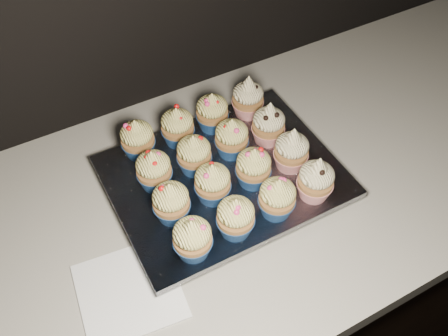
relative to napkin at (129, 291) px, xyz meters
name	(u,v)px	position (x,y,z in m)	size (l,w,h in m)	color
cabinet	(263,284)	(0.35, 0.11, -0.47)	(2.40, 0.60, 0.86)	black
worktop	(277,174)	(0.35, 0.11, -0.02)	(2.44, 0.64, 0.04)	beige
napkin	(129,291)	(0.00, 0.00, 0.00)	(0.16, 0.16, 0.00)	white
baking_tray	(224,182)	(0.23, 0.12, 0.01)	(0.37, 0.28, 0.02)	black
foil_lining	(224,176)	(0.23, 0.12, 0.03)	(0.40, 0.31, 0.01)	silver
cupcake_0	(192,238)	(0.11, 0.00, 0.07)	(0.06, 0.06, 0.08)	navy
cupcake_1	(236,217)	(0.19, 0.00, 0.07)	(0.06, 0.06, 0.08)	navy
cupcake_2	(277,198)	(0.27, 0.00, 0.07)	(0.06, 0.06, 0.08)	navy
cupcake_3	(316,180)	(0.35, 0.00, 0.07)	(0.06, 0.06, 0.10)	red
cupcake_4	(171,202)	(0.11, 0.08, 0.07)	(0.06, 0.06, 0.08)	navy
cupcake_5	(213,183)	(0.19, 0.08, 0.07)	(0.06, 0.06, 0.08)	navy
cupcake_6	(253,167)	(0.27, 0.08, 0.07)	(0.06, 0.06, 0.08)	navy
cupcake_7	(291,150)	(0.35, 0.08, 0.07)	(0.06, 0.06, 0.10)	red
cupcake_8	(154,170)	(0.12, 0.15, 0.07)	(0.06, 0.06, 0.08)	navy
cupcake_9	(194,154)	(0.19, 0.15, 0.07)	(0.06, 0.06, 0.08)	navy
cupcake_10	(232,138)	(0.27, 0.16, 0.07)	(0.06, 0.06, 0.08)	navy
cupcake_11	(269,124)	(0.35, 0.15, 0.07)	(0.06, 0.06, 0.10)	red
cupcake_12	(138,139)	(0.12, 0.24, 0.07)	(0.06, 0.06, 0.08)	navy
cupcake_13	(178,127)	(0.20, 0.23, 0.07)	(0.06, 0.06, 0.08)	navy
cupcake_14	(212,112)	(0.27, 0.24, 0.07)	(0.06, 0.06, 0.08)	navy
cupcake_15	(248,98)	(0.35, 0.24, 0.07)	(0.06, 0.06, 0.10)	red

